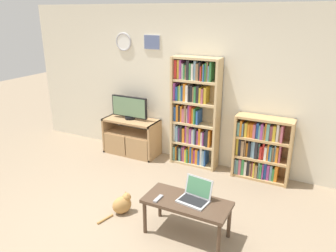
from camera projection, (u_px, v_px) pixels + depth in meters
name	position (u px, v px, depth m)	size (l,w,h in m)	color
ground_plane	(106.00, 233.00, 3.86)	(18.00, 18.00, 0.00)	gray
wall_back	(189.00, 86.00, 5.44)	(6.46, 0.09, 2.60)	beige
tv_stand	(131.00, 137.00, 5.94)	(1.00, 0.46, 0.65)	tan
television	(129.00, 108.00, 5.81)	(0.70, 0.18, 0.41)	black
bookshelf_tall	(194.00, 114.00, 5.37)	(0.79, 0.28, 1.82)	tan
bookshelf_short	(260.00, 149.00, 5.01)	(0.85, 0.30, 1.00)	tan
coffee_table	(187.00, 205.00, 3.71)	(0.99, 0.45, 0.45)	#4C3828
laptop	(195.00, 195.00, 3.69)	(0.37, 0.32, 0.25)	#B7BABC
remote_near_laptop	(158.00, 199.00, 3.72)	(0.05, 0.16, 0.02)	#99999E
cat	(123.00, 204.00, 4.22)	(0.29, 0.51, 0.28)	#B78447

